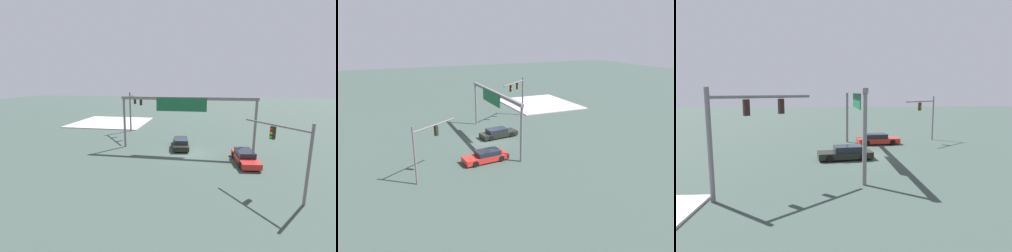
{
  "view_description": "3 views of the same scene",
  "coord_description": "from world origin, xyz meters",
  "views": [
    {
      "loc": [
        -1.93,
        24.62,
        8.0
      ],
      "look_at": [
        2.13,
        -0.25,
        2.9
      ],
      "focal_mm": 23.91,
      "sensor_mm": 36.0,
      "label": 1
    },
    {
      "loc": [
        -35.25,
        12.75,
        13.18
      ],
      "look_at": [
        -0.61,
        -2.08,
        1.83
      ],
      "focal_mm": 33.75,
      "sensor_mm": 36.0,
      "label": 2
    },
    {
      "loc": [
        24.21,
        -3.18,
        5.94
      ],
      "look_at": [
        -2.02,
        -1.55,
        2.65
      ],
      "focal_mm": 28.79,
      "sensor_mm": 36.0,
      "label": 3
    }
  ],
  "objects": [
    {
      "name": "sedan_car_approaching",
      "position": [
        -6.08,
        2.54,
        0.58
      ],
      "size": [
        2.24,
        4.93,
        1.21
      ],
      "rotation": [
        0.0,
        0.0,
        1.67
      ],
      "color": "red",
      "rests_on": "ground"
    },
    {
      "name": "sedan_car_waiting_far",
      "position": [
        0.75,
        -1.55,
        0.58
      ],
      "size": [
        2.36,
        5.01,
        1.21
      ],
      "rotation": [
        0.0,
        0.0,
        -1.45
      ],
      "color": "black",
      "rests_on": "ground"
    },
    {
      "name": "ground_plane",
      "position": [
        0.0,
        0.0,
        0.0
      ],
      "size": [
        178.22,
        178.22,
        0.0
      ],
      "primitive_type": "plane",
      "color": "#36453F"
    },
    {
      "name": "traffic_signal_near_corner",
      "position": [
        8.7,
        -8.19,
        4.28
      ],
      "size": [
        4.31,
        5.18,
        6.22
      ],
      "rotation": [
        0.0,
        0.0,
        2.26
      ],
      "color": "slate",
      "rests_on": "ground"
    },
    {
      "name": "traffic_signal_opposite_side",
      "position": [
        -7.76,
        8.87,
        3.67
      ],
      "size": [
        3.32,
        4.53,
        5.45
      ],
      "rotation": [
        0.0,
        0.0,
        -0.95
      ],
      "color": "slate",
      "rests_on": "ground"
    },
    {
      "name": "sidewalk_corner",
      "position": [
        15.78,
        -15.87,
        0.07
      ],
      "size": [
        13.55,
        12.14,
        0.15
      ],
      "primitive_type": "cube",
      "color": "#BCAFB6",
      "rests_on": "ground"
    },
    {
      "name": "overhead_sign_gantry",
      "position": [
        0.13,
        -0.8,
        5.08
      ],
      "size": [
        15.52,
        0.43,
        6.21
      ],
      "color": "slate",
      "rests_on": "ground"
    }
  ]
}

